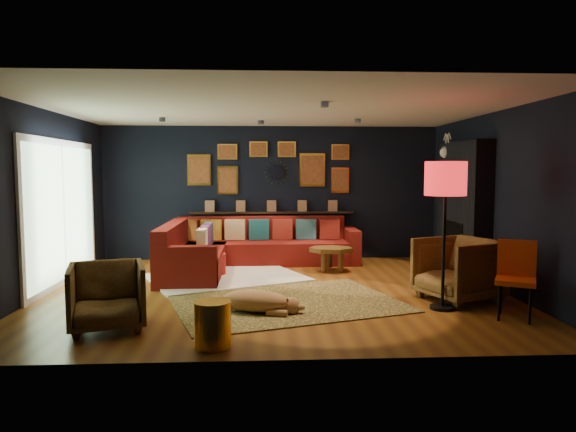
{
  "coord_description": "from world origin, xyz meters",
  "views": [
    {
      "loc": [
        -0.21,
        -7.31,
        1.73
      ],
      "look_at": [
        0.2,
        0.3,
        1.06
      ],
      "focal_mm": 32.0,
      "sensor_mm": 36.0,
      "label": 1
    }
  ],
  "objects_px": {
    "coffee_table": "(331,252)",
    "armchair_left": "(107,293)",
    "armchair_right": "(458,266)",
    "orange_chair": "(516,272)",
    "pouf": "(211,264)",
    "floor_lamp": "(445,184)",
    "gold_stool": "(213,324)",
    "dog": "(255,297)",
    "sectional": "(238,250)"
  },
  "relations": [
    {
      "from": "coffee_table",
      "to": "armchair_left",
      "type": "distance_m",
      "value": 4.25
    },
    {
      "from": "armchair_right",
      "to": "orange_chair",
      "type": "bearing_deg",
      "value": 2.12
    },
    {
      "from": "pouf",
      "to": "floor_lamp",
      "type": "relative_size",
      "value": 0.27
    },
    {
      "from": "coffee_table",
      "to": "gold_stool",
      "type": "xyz_separation_m",
      "value": [
        -1.69,
        -3.74,
        -0.11
      ]
    },
    {
      "from": "gold_stool",
      "to": "floor_lamp",
      "type": "xyz_separation_m",
      "value": [
        2.75,
        1.24,
        1.34
      ]
    },
    {
      "from": "coffee_table",
      "to": "armchair_left",
      "type": "height_order",
      "value": "armchair_left"
    },
    {
      "from": "coffee_table",
      "to": "armchair_left",
      "type": "bearing_deg",
      "value": -132.92
    },
    {
      "from": "pouf",
      "to": "armchair_right",
      "type": "relative_size",
      "value": 0.55
    },
    {
      "from": "armchair_left",
      "to": "gold_stool",
      "type": "xyz_separation_m",
      "value": [
        1.2,
        -0.63,
        -0.17
      ]
    },
    {
      "from": "gold_stool",
      "to": "coffee_table",
      "type": "bearing_deg",
      "value": 65.73
    },
    {
      "from": "armchair_left",
      "to": "armchair_right",
      "type": "relative_size",
      "value": 0.87
    },
    {
      "from": "armchair_left",
      "to": "floor_lamp",
      "type": "height_order",
      "value": "floor_lamp"
    },
    {
      "from": "armchair_right",
      "to": "dog",
      "type": "xyz_separation_m",
      "value": [
        -2.7,
        -0.46,
        -0.26
      ]
    },
    {
      "from": "pouf",
      "to": "floor_lamp",
      "type": "xyz_separation_m",
      "value": [
        3.11,
        -2.24,
        1.37
      ]
    },
    {
      "from": "sectional",
      "to": "armchair_right",
      "type": "distance_m",
      "value": 3.93
    },
    {
      "from": "sectional",
      "to": "armchair_left",
      "type": "distance_m",
      "value": 3.75
    },
    {
      "from": "pouf",
      "to": "gold_stool",
      "type": "distance_m",
      "value": 3.5
    },
    {
      "from": "armchair_right",
      "to": "floor_lamp",
      "type": "height_order",
      "value": "floor_lamp"
    },
    {
      "from": "armchair_left",
      "to": "armchair_right",
      "type": "bearing_deg",
      "value": -2.86
    },
    {
      "from": "sectional",
      "to": "dog",
      "type": "xyz_separation_m",
      "value": [
        0.33,
        -2.97,
        -0.12
      ]
    },
    {
      "from": "sectional",
      "to": "coffee_table",
      "type": "height_order",
      "value": "sectional"
    },
    {
      "from": "orange_chair",
      "to": "armchair_left",
      "type": "bearing_deg",
      "value": -149.14
    },
    {
      "from": "gold_stool",
      "to": "dog",
      "type": "xyz_separation_m",
      "value": [
        0.41,
        1.19,
        -0.03
      ]
    },
    {
      "from": "armchair_right",
      "to": "gold_stool",
      "type": "height_order",
      "value": "armchair_right"
    },
    {
      "from": "armchair_left",
      "to": "orange_chair",
      "type": "relative_size",
      "value": 0.88
    },
    {
      "from": "sectional",
      "to": "gold_stool",
      "type": "relative_size",
      "value": 7.48
    },
    {
      "from": "sectional",
      "to": "coffee_table",
      "type": "xyz_separation_m",
      "value": [
        1.61,
        -0.41,
        0.02
      ]
    },
    {
      "from": "orange_chair",
      "to": "floor_lamp",
      "type": "height_order",
      "value": "floor_lamp"
    },
    {
      "from": "coffee_table",
      "to": "pouf",
      "type": "xyz_separation_m",
      "value": [
        -2.05,
        -0.26,
        -0.14
      ]
    },
    {
      "from": "floor_lamp",
      "to": "gold_stool",
      "type": "bearing_deg",
      "value": -155.68
    },
    {
      "from": "floor_lamp",
      "to": "orange_chair",
      "type": "bearing_deg",
      "value": -29.22
    },
    {
      "from": "pouf",
      "to": "armchair_left",
      "type": "relative_size",
      "value": 0.63
    },
    {
      "from": "orange_chair",
      "to": "dog",
      "type": "distance_m",
      "value": 3.11
    },
    {
      "from": "floor_lamp",
      "to": "armchair_right",
      "type": "bearing_deg",
      "value": 49.17
    },
    {
      "from": "orange_chair",
      "to": "sectional",
      "type": "bearing_deg",
      "value": 164.05
    },
    {
      "from": "gold_stool",
      "to": "floor_lamp",
      "type": "height_order",
      "value": "floor_lamp"
    },
    {
      "from": "pouf",
      "to": "armchair_left",
      "type": "xyz_separation_m",
      "value": [
        -0.85,
        -2.85,
        0.2
      ]
    },
    {
      "from": "armchair_right",
      "to": "armchair_left",
      "type": "bearing_deg",
      "value": -99.03
    },
    {
      "from": "coffee_table",
      "to": "gold_stool",
      "type": "bearing_deg",
      "value": -114.27
    },
    {
      "from": "sectional",
      "to": "armchair_left",
      "type": "relative_size",
      "value": 4.24
    },
    {
      "from": "dog",
      "to": "sectional",
      "type": "bearing_deg",
      "value": 113.16
    },
    {
      "from": "armchair_right",
      "to": "coffee_table",
      "type": "bearing_deg",
      "value": -168.23
    },
    {
      "from": "coffee_table",
      "to": "floor_lamp",
      "type": "relative_size",
      "value": 0.46
    },
    {
      "from": "armchair_left",
      "to": "gold_stool",
      "type": "relative_size",
      "value": 1.76
    },
    {
      "from": "armchair_right",
      "to": "gold_stool",
      "type": "distance_m",
      "value": 3.52
    },
    {
      "from": "pouf",
      "to": "orange_chair",
      "type": "distance_m",
      "value": 4.67
    },
    {
      "from": "armchair_left",
      "to": "armchair_right",
      "type": "distance_m",
      "value": 4.43
    },
    {
      "from": "armchair_left",
      "to": "gold_stool",
      "type": "distance_m",
      "value": 1.37
    },
    {
      "from": "sectional",
      "to": "floor_lamp",
      "type": "bearing_deg",
      "value": -47.46
    },
    {
      "from": "pouf",
      "to": "dog",
      "type": "xyz_separation_m",
      "value": [
        0.76,
        -2.29,
        0.0
      ]
    }
  ]
}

